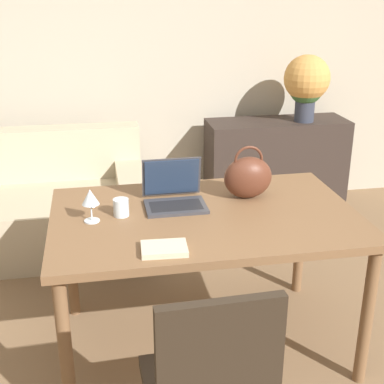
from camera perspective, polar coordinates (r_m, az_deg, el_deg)
wall_back at (r=4.48m, az=-3.63°, el=15.09°), size 10.00×0.06×2.70m
dining_table at (r=2.68m, az=1.38°, el=-3.86°), size 1.51×0.97×0.77m
couch at (r=4.12m, az=-17.93°, el=-1.94°), size 1.84×0.90×0.82m
sideboard at (r=4.57m, az=8.87°, el=2.72°), size 1.16×0.40×0.79m
laptop at (r=2.75m, az=-1.96°, el=-0.04°), size 0.31×0.27×0.23m
drinking_glass at (r=2.63m, az=-7.58°, el=-1.64°), size 0.08×0.08×0.09m
wine_glass at (r=2.57m, az=-10.79°, el=-0.68°), size 0.08×0.08×0.16m
handbag at (r=2.82m, az=5.98°, el=1.62°), size 0.26×0.16×0.29m
flower_vase at (r=4.42m, az=12.13°, el=11.32°), size 0.37×0.37×0.53m
book at (r=2.29m, az=-2.98°, el=-6.06°), size 0.20×0.16×0.02m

